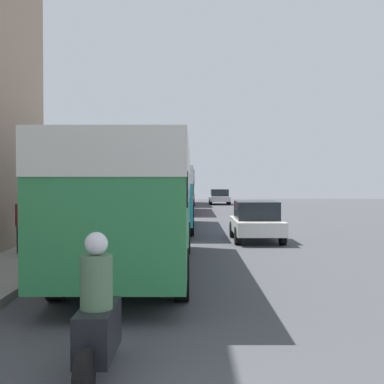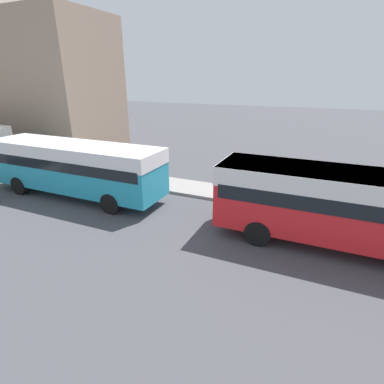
{
  "view_description": "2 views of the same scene",
  "coord_description": "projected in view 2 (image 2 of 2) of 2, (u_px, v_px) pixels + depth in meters",
  "views": [
    {
      "loc": [
        -0.55,
        -3.28,
        2.31
      ],
      "look_at": [
        -0.43,
        29.23,
        1.55
      ],
      "focal_mm": 50.0,
      "sensor_mm": 36.0,
      "label": 1
    },
    {
      "loc": [
        9.56,
        33.25,
        6.0
      ],
      "look_at": [
        -1.66,
        28.28,
        1.28
      ],
      "focal_mm": 28.0,
      "sensor_mm": 36.0,
      "label": 2
    }
  ],
  "objects": [
    {
      "name": "bus_following",
      "position": [
        74.0,
        162.0,
        15.56
      ],
      "size": [
        2.51,
        9.91,
        2.84
      ],
      "color": "teal",
      "rests_on": "ground_plane"
    },
    {
      "name": "building_midblock",
      "position": [
        57.0,
        87.0,
        24.36
      ],
      "size": [
        6.76,
        8.71,
        10.55
      ],
      "color": "gray",
      "rests_on": "ground_plane"
    },
    {
      "name": "bus_third_in_line",
      "position": [
        349.0,
        200.0,
        10.68
      ],
      "size": [
        2.61,
        9.43,
        2.92
      ],
      "color": "red",
      "rests_on": "ground_plane"
    },
    {
      "name": "pedestrian_walking_away",
      "position": [
        21.0,
        148.0,
        22.6
      ],
      "size": [
        0.36,
        0.36,
        1.66
      ],
      "color": "#232838",
      "rests_on": "sidewalk"
    }
  ]
}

